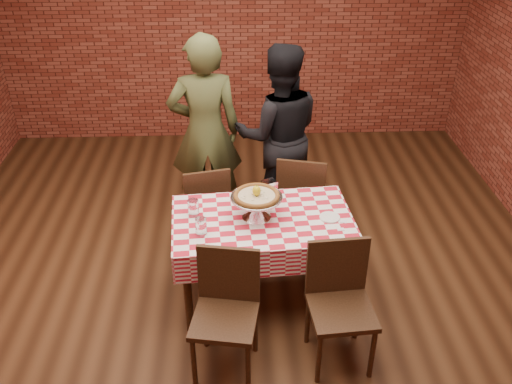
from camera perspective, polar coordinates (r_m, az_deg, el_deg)
The scene contains 19 objects.
ground at distance 4.72m, azimuth -1.79°, elevation -9.80°, with size 6.00×6.00×0.00m, color black.
back_wall at distance 6.77m, azimuth -2.37°, elevation 17.08°, with size 5.50×5.50×0.00m, color maroon.
table at distance 4.41m, azimuth 0.66°, elevation -6.85°, with size 1.33×0.80×0.75m, color #3C2414.
tablecloth at distance 4.25m, azimuth 0.68°, elevation -4.00°, with size 1.37×0.84×0.23m, color red, non-canonical shape.
pizza_stand at distance 4.16m, azimuth 0.06°, elevation -1.51°, with size 0.39×0.39×0.18m, color silver, non-canonical shape.
pizza at distance 4.11m, azimuth 0.06°, elevation -0.42°, with size 0.34×0.34×0.03m, color beige.
lemon at distance 4.09m, azimuth 0.06°, elevation 0.13°, with size 0.06×0.06×0.08m, color yellow.
water_glass_left at distance 4.00m, azimuth -5.63°, elevation -3.55°, with size 0.08×0.08×0.13m, color white.
water_glass_right at distance 4.21m, azimuth -6.42°, elevation -1.62°, with size 0.08×0.08×0.13m, color white.
side_plate at distance 4.22m, azimuth 7.54°, elevation -2.58°, with size 0.15×0.15×0.01m, color white.
sweetener_packet_a at distance 4.11m, azimuth 8.66°, elevation -3.81°, with size 0.05×0.04×0.01m, color white.
sweetener_packet_b at distance 4.20m, azimuth 8.89°, elevation -3.00°, with size 0.05×0.04×0.01m, color white.
condiment_caddy at distance 4.40m, azimuth 1.36°, elevation 0.29°, with size 0.11×0.09×0.15m, color silver.
chair_near_left at distance 3.80m, azimuth -3.22°, elevation -12.89°, with size 0.42×0.42×0.90m, color #3C2414, non-canonical shape.
chair_near_right at distance 3.89m, azimuth 8.74°, elevation -11.91°, with size 0.43×0.43×0.91m, color #3C2414, non-canonical shape.
chair_far_left at distance 4.96m, azimuth -5.21°, elevation -1.37°, with size 0.39×0.39×0.87m, color #3C2414, non-canonical shape.
chair_far_right at distance 5.06m, azimuth 4.77°, elevation -0.38°, with size 0.42×0.42×0.90m, color #3C2414, non-canonical shape.
diner_olive at distance 5.16m, azimuth -5.22°, elevation 6.10°, with size 0.67×0.44×1.83m, color #414724.
diner_black at distance 5.23m, azimuth 2.33°, elevation 5.88°, with size 0.84×0.65×1.72m, color black.
Camera 1 is at (-0.00, -3.57, 3.09)m, focal length 39.13 mm.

